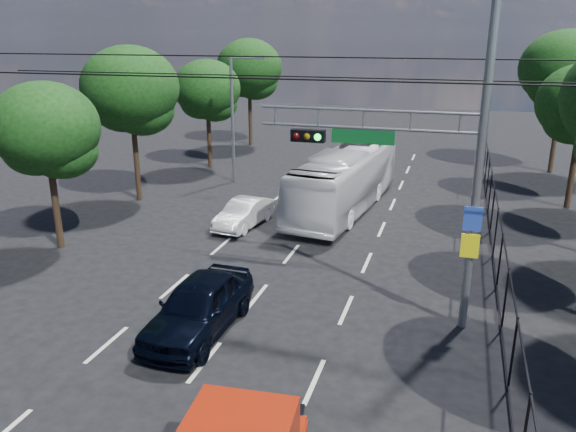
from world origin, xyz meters
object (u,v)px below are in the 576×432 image
at_px(signal_mast, 434,150).
at_px(navy_hatchback, 199,306).
at_px(white_van, 244,213).
at_px(white_bus, 345,180).

distance_m(signal_mast, navy_hatchback, 7.97).
distance_m(navy_hatchback, white_van, 9.40).
distance_m(navy_hatchback, white_bus, 13.12).
bearing_deg(white_bus, signal_mast, -60.45).
bearing_deg(white_van, signal_mast, -31.11).
xyz_separation_m(navy_hatchback, white_van, (-2.18, 9.14, -0.19)).
bearing_deg(white_van, white_bus, 53.02).
xyz_separation_m(signal_mast, white_van, (-8.28, 6.60, -4.63)).
bearing_deg(navy_hatchback, signal_mast, 23.64).
relative_size(signal_mast, white_bus, 0.89).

